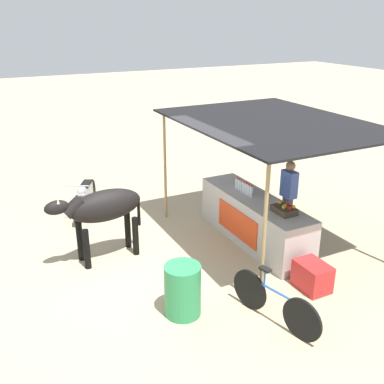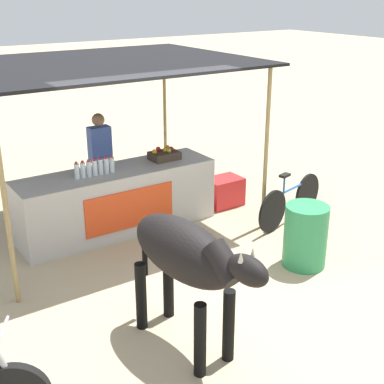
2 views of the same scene
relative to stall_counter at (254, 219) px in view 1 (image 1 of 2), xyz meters
The scene contains 11 objects.
ground_plane 2.25m from the stall_counter, 90.00° to the right, with size 60.00×60.00×0.00m, color tan.
stall_counter is the anchor object (origin of this frame).
stall_awning 1.94m from the stall_counter, 90.00° to the left, with size 4.20×3.20×2.49m.
water_bottle_row 0.69m from the stall_counter, behind, with size 0.61×0.07×0.25m.
fruit_crate 1.02m from the stall_counter, ahead, with size 0.44×0.32×0.18m.
vendor_behind_counter 0.84m from the stall_counter, 82.62° to the left, with size 0.34×0.22×1.65m.
cooler_box 1.94m from the stall_counter, ahead, with size 0.60×0.44×0.48m, color red.
water_barrel 2.82m from the stall_counter, 56.68° to the right, with size 0.57×0.57×0.84m, color #2D8C51.
cow 3.06m from the stall_counter, 103.13° to the right, with size 0.65×1.84×1.44m.
motorcycle_parked 4.04m from the stall_counter, 137.21° to the right, with size 1.63×0.97×0.90m.
bicycle_leaning 2.67m from the stall_counter, 27.41° to the right, with size 1.62×0.44×0.85m.
Camera 1 is at (6.86, -2.67, 4.36)m, focal length 42.00 mm.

